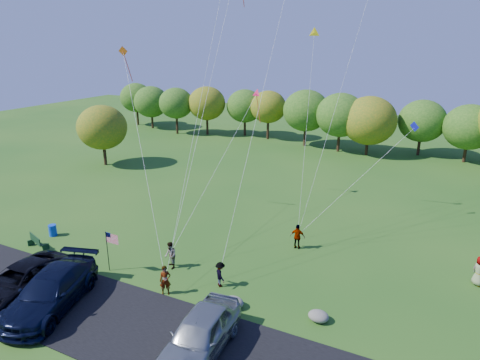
% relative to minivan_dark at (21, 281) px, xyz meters
% --- Properties ---
extents(ground, '(140.00, 140.00, 0.00)m').
position_rel_minivan_dark_xyz_m(ground, '(7.01, 4.53, -0.92)').
color(ground, '#215317').
rests_on(ground, ground).
extents(asphalt_lane, '(44.00, 6.00, 0.06)m').
position_rel_minivan_dark_xyz_m(asphalt_lane, '(7.01, 0.53, -0.89)').
color(asphalt_lane, black).
rests_on(asphalt_lane, ground).
extents(treeline, '(75.74, 27.47, 8.34)m').
position_rel_minivan_dark_xyz_m(treeline, '(9.78, 40.56, 3.66)').
color(treeline, '#3B2615').
rests_on(treeline, ground).
extents(minivan_dark, '(3.19, 6.36, 1.73)m').
position_rel_minivan_dark_xyz_m(minivan_dark, '(0.00, 0.00, 0.00)').
color(minivan_dark, black).
rests_on(minivan_dark, asphalt_lane).
extents(minivan_navy, '(4.53, 7.19, 1.94)m').
position_rel_minivan_dark_xyz_m(minivan_navy, '(2.53, -0.10, 0.11)').
color(minivan_navy, black).
rests_on(minivan_navy, asphalt_lane).
extents(minivan_silver, '(2.78, 5.89, 1.95)m').
position_rel_minivan_dark_xyz_m(minivan_silver, '(11.56, 0.45, 0.11)').
color(minivan_silver, gray).
rests_on(minivan_silver, asphalt_lane).
extents(flyer_a, '(0.77, 0.73, 1.77)m').
position_rel_minivan_dark_xyz_m(flyer_a, '(7.23, 3.73, -0.04)').
color(flyer_a, '#4C4C59').
rests_on(flyer_a, ground).
extents(flyer_b, '(1.08, 1.06, 1.76)m').
position_rel_minivan_dark_xyz_m(flyer_b, '(5.76, 6.31, -0.04)').
color(flyer_b, '#4C4C59').
rests_on(flyer_b, ground).
extents(flyer_c, '(1.13, 1.09, 1.55)m').
position_rel_minivan_dark_xyz_m(flyer_c, '(9.62, 5.86, -0.15)').
color(flyer_c, '#4C4C59').
rests_on(flyer_c, ground).
extents(flyer_d, '(1.08, 0.52, 1.79)m').
position_rel_minivan_dark_xyz_m(flyer_d, '(12.07, 12.47, -0.03)').
color(flyer_d, '#4C4C59').
rests_on(flyer_d, ground).
extents(flyer_e, '(1.05, 1.05, 1.84)m').
position_rel_minivan_dark_xyz_m(flyer_e, '(23.20, 12.81, -0.00)').
color(flyer_e, '#4C4C59').
rests_on(flyer_e, ground).
extents(park_bench, '(1.73, 0.84, 0.99)m').
position_rel_minivan_dark_xyz_m(park_bench, '(-4.21, 4.37, -0.40)').
color(park_bench, black).
rests_on(park_bench, ground).
extents(trash_barrel, '(0.57, 0.57, 0.85)m').
position_rel_minivan_dark_xyz_m(trash_barrel, '(-4.86, 6.29, -0.50)').
color(trash_barrel, blue).
rests_on(trash_barrel, ground).
extents(flag_assembly, '(0.99, 0.64, 2.68)m').
position_rel_minivan_dark_xyz_m(flag_assembly, '(2.76, 4.30, 1.10)').
color(flag_assembly, black).
rests_on(flag_assembly, ground).
extents(boulder_near, '(1.18, 0.92, 0.59)m').
position_rel_minivan_dark_xyz_m(boulder_near, '(11.26, 4.34, -0.63)').
color(boulder_near, gray).
rests_on(boulder_near, ground).
extents(boulder_far, '(1.08, 0.90, 0.56)m').
position_rel_minivan_dark_xyz_m(boulder_far, '(15.76, 5.23, -0.64)').
color(boulder_far, gray).
rests_on(boulder_far, ground).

